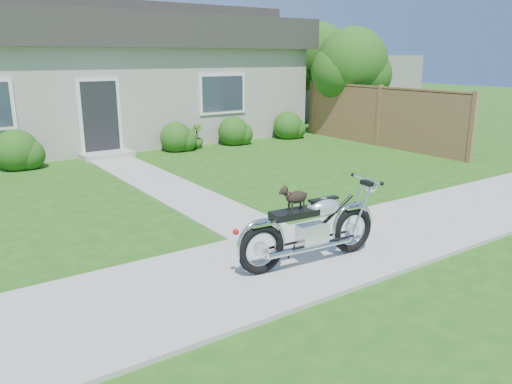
# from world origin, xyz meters

# --- Properties ---
(ground) EXTENTS (80.00, 80.00, 0.00)m
(ground) POSITION_xyz_m (0.00, 0.00, 0.00)
(ground) COLOR #235114
(ground) RESTS_ON ground
(sidewalk) EXTENTS (24.00, 2.20, 0.04)m
(sidewalk) POSITION_xyz_m (0.00, 0.00, 0.02)
(sidewalk) COLOR #9E9B93
(sidewalk) RESTS_ON ground
(walkway) EXTENTS (1.20, 8.00, 0.03)m
(walkway) POSITION_xyz_m (-1.50, 5.00, 0.01)
(walkway) COLOR #9E9B93
(walkway) RESTS_ON ground
(house) EXTENTS (12.60, 7.03, 4.50)m
(house) POSITION_xyz_m (-0.00, 11.99, 2.16)
(house) COLOR #AFAC9E
(house) RESTS_ON ground
(fence) EXTENTS (0.12, 6.62, 1.90)m
(fence) POSITION_xyz_m (6.30, 5.75, 0.94)
(fence) COLOR #A37F49
(fence) RESTS_ON ground
(tree_near) EXTENTS (2.54, 2.46, 3.78)m
(tree_near) POSITION_xyz_m (7.19, 7.72, 2.42)
(tree_near) COLOR #3D2B1C
(tree_near) RESTS_ON ground
(tree_far) EXTENTS (2.73, 2.69, 4.13)m
(tree_far) POSITION_xyz_m (8.18, 10.71, 2.64)
(tree_far) COLOR #3D2B1C
(tree_far) RESTS_ON ground
(shrub_row) EXTENTS (11.33, 1.09, 1.09)m
(shrub_row) POSITION_xyz_m (-0.21, 8.50, 0.42)
(shrub_row) COLOR #235015
(shrub_row) RESTS_ON ground
(potted_plant_left) EXTENTS (0.90, 0.85, 0.79)m
(potted_plant_left) POSITION_xyz_m (-3.67, 8.55, 0.39)
(potted_plant_left) COLOR #285717
(potted_plant_left) RESTS_ON ground
(potted_plant_right) EXTENTS (0.58, 0.58, 0.76)m
(potted_plant_right) POSITION_xyz_m (1.29, 8.55, 0.38)
(potted_plant_right) COLOR #335A19
(potted_plant_right) RESTS_ON ground
(motorcycle_with_dog) EXTENTS (2.22, 0.60, 1.11)m
(motorcycle_with_dog) POSITION_xyz_m (-1.63, -0.27, 0.54)
(motorcycle_with_dog) COLOR black
(motorcycle_with_dog) RESTS_ON sidewalk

